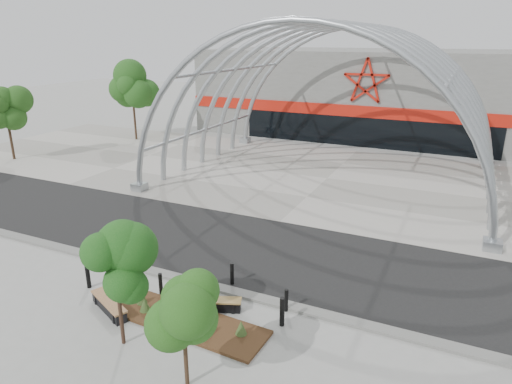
# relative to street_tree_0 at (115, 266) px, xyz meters

# --- Properties ---
(ground) EXTENTS (140.00, 140.00, 0.00)m
(ground) POSITION_rel_street_tree_0_xyz_m (0.74, 4.36, -2.75)
(ground) COLOR #999994
(ground) RESTS_ON ground
(road) EXTENTS (140.00, 7.00, 0.02)m
(road) POSITION_rel_street_tree_0_xyz_m (0.74, 7.86, -2.74)
(road) COLOR black
(road) RESTS_ON ground
(forecourt) EXTENTS (60.00, 17.00, 0.04)m
(forecourt) POSITION_rel_street_tree_0_xyz_m (0.74, 19.86, -2.73)
(forecourt) COLOR gray
(forecourt) RESTS_ON ground
(kerb) EXTENTS (60.00, 0.50, 0.12)m
(kerb) POSITION_rel_street_tree_0_xyz_m (0.74, 4.11, -2.69)
(kerb) COLOR slate
(kerb) RESTS_ON ground
(arena_building) EXTENTS (34.00, 15.24, 8.00)m
(arena_building) POSITION_rel_street_tree_0_xyz_m (0.74, 37.81, 1.24)
(arena_building) COLOR slate
(arena_building) RESTS_ON ground
(vault_canopy) EXTENTS (20.80, 15.80, 20.36)m
(vault_canopy) POSITION_rel_street_tree_0_xyz_m (0.74, 19.86, -2.74)
(vault_canopy) COLOR #A2A8AD
(vault_canopy) RESTS_ON ground
(planting_bed) EXTENTS (5.66, 2.00, 0.59)m
(planting_bed) POSITION_rel_street_tree_0_xyz_m (1.24, 1.78, -2.61)
(planting_bed) COLOR #3C2717
(planting_bed) RESTS_ON ground
(street_tree_0) EXTENTS (1.68, 1.68, 3.83)m
(street_tree_0) POSITION_rel_street_tree_0_xyz_m (0.00, 0.00, 0.00)
(street_tree_0) COLOR black
(street_tree_0) RESTS_ON ground
(street_tree_1) EXTENTS (1.49, 1.49, 3.53)m
(street_tree_1) POSITION_rel_street_tree_0_xyz_m (2.85, -0.69, -0.22)
(street_tree_1) COLOR black
(street_tree_1) RESTS_ON ground
(bench_0) EXTENTS (2.12, 1.30, 0.44)m
(bench_0) POSITION_rel_street_tree_0_xyz_m (-1.64, 1.18, -2.54)
(bench_0) COLOR black
(bench_0) RESTS_ON ground
(bench_1) EXTENTS (2.12, 1.20, 0.44)m
(bench_1) POSITION_rel_street_tree_0_xyz_m (1.62, 2.80, -2.54)
(bench_1) COLOR black
(bench_1) RESTS_ON ground
(bollard_0) EXTENTS (0.16, 0.16, 1.03)m
(bollard_0) POSITION_rel_street_tree_0_xyz_m (-3.49, 2.11, -2.24)
(bollard_0) COLOR black
(bollard_0) RESTS_ON ground
(bollard_1) EXTENTS (0.15, 0.15, 0.91)m
(bollard_1) POSITION_rel_street_tree_0_xyz_m (-0.62, 2.84, -2.30)
(bollard_1) COLOR black
(bollard_1) RESTS_ON ground
(bollard_2) EXTENTS (0.15, 0.15, 0.92)m
(bollard_2) POSITION_rel_street_tree_0_xyz_m (1.43, 4.67, -2.29)
(bollard_2) COLOR black
(bollard_2) RESTS_ON ground
(bollard_3) EXTENTS (0.14, 0.14, 0.86)m
(bollard_3) POSITION_rel_street_tree_0_xyz_m (4.03, 3.86, -2.32)
(bollard_3) COLOR black
(bollard_3) RESTS_ON ground
(bollard_4) EXTENTS (0.17, 0.17, 1.05)m
(bollard_4) POSITION_rel_street_tree_0_xyz_m (4.21, 3.01, -2.23)
(bollard_4) COLOR black
(bollard_4) RESTS_ON ground
(bg_tree_0) EXTENTS (3.00, 3.00, 6.45)m
(bg_tree_0) POSITION_rel_street_tree_0_xyz_m (-19.26, 24.36, 1.88)
(bg_tree_0) COLOR black
(bg_tree_0) RESTS_ON ground
(bg_tree_2) EXTENTS (2.55, 2.55, 5.38)m
(bg_tree_2) POSITION_rel_street_tree_0_xyz_m (-23.26, 14.36, 1.11)
(bg_tree_2) COLOR black
(bg_tree_2) RESTS_ON ground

